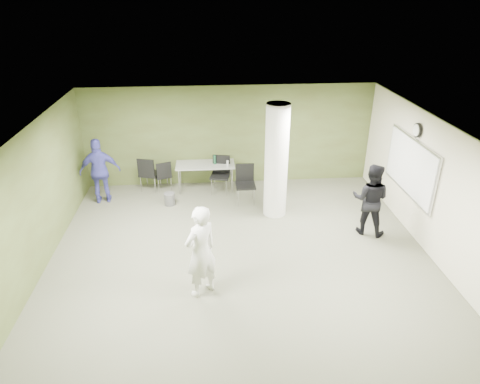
{
  "coord_description": "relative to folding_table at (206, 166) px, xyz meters",
  "views": [
    {
      "loc": [
        -0.64,
        -7.37,
        5.19
      ],
      "look_at": [
        0.05,
        1.0,
        1.11
      ],
      "focal_mm": 32.0,
      "sensor_mm": 36.0,
      "label": 1
    }
  ],
  "objects": [
    {
      "name": "floor",
      "position": [
        0.68,
        -3.55,
        -0.71
      ],
      "size": [
        8.0,
        8.0,
        0.0
      ],
      "primitive_type": "plane",
      "color": "#585946",
      "rests_on": "ground"
    },
    {
      "name": "ceiling",
      "position": [
        0.68,
        -3.55,
        2.09
      ],
      "size": [
        8.0,
        8.0,
        0.0
      ],
      "primitive_type": "plane",
      "rotation": [
        3.14,
        0.0,
        0.0
      ],
      "color": "white",
      "rests_on": "wall_back"
    },
    {
      "name": "wall_back",
      "position": [
        0.68,
        0.45,
        0.69
      ],
      "size": [
        8.0,
        2.8,
        0.02
      ],
      "primitive_type": "cube",
      "rotation": [
        1.57,
        0.0,
        0.0
      ],
      "color": "#474E24",
      "rests_on": "floor"
    },
    {
      "name": "wall_left",
      "position": [
        -3.32,
        -3.55,
        0.69
      ],
      "size": [
        0.02,
        8.0,
        2.8
      ],
      "primitive_type": "cube",
      "color": "#474E24",
      "rests_on": "floor"
    },
    {
      "name": "wall_right_cream",
      "position": [
        4.68,
        -3.55,
        0.69
      ],
      "size": [
        0.02,
        8.0,
        2.8
      ],
      "primitive_type": "cube",
      "color": "beige",
      "rests_on": "floor"
    },
    {
      "name": "column",
      "position": [
        1.68,
        -1.55,
        0.69
      ],
      "size": [
        0.56,
        0.56,
        2.8
      ],
      "primitive_type": "cylinder",
      "color": "silver",
      "rests_on": "floor"
    },
    {
      "name": "whiteboard",
      "position": [
        4.61,
        -2.35,
        0.79
      ],
      "size": [
        0.05,
        2.3,
        1.3
      ],
      "color": "silver",
      "rests_on": "wall_right_cream"
    },
    {
      "name": "wall_clock",
      "position": [
        4.61,
        -2.35,
        1.64
      ],
      "size": [
        0.06,
        0.32,
        0.32
      ],
      "color": "black",
      "rests_on": "wall_right_cream"
    },
    {
      "name": "folding_table",
      "position": [
        0.0,
        0.0,
        0.0
      ],
      "size": [
        1.6,
        0.71,
        1.01
      ],
      "rotation": [
        0.0,
        0.0,
        -0.0
      ],
      "color": "gray",
      "rests_on": "floor"
    },
    {
      "name": "wastebasket",
      "position": [
        -0.97,
        -0.87,
        -0.55
      ],
      "size": [
        0.28,
        0.28,
        0.32
      ],
      "primitive_type": "cylinder",
      "color": "#4C4C4C",
      "rests_on": "floor"
    },
    {
      "name": "chair_back_left",
      "position": [
        -1.57,
        0.02,
        -0.13
      ],
      "size": [
        0.61,
        0.61,
        0.99
      ],
      "rotation": [
        0.0,
        0.0,
        2.85
      ],
      "color": "black",
      "rests_on": "floor"
    },
    {
      "name": "chair_back_right",
      "position": [
        -1.18,
        0.03,
        -0.21
      ],
      "size": [
        0.56,
        0.56,
        0.86
      ],
      "rotation": [
        0.0,
        0.0,
        3.52
      ],
      "color": "black",
      "rests_on": "floor"
    },
    {
      "name": "chair_table_left",
      "position": [
        0.4,
        -0.13,
        -0.12
      ],
      "size": [
        0.59,
        0.59,
        1.01
      ],
      "rotation": [
        0.0,
        0.0,
        -0.21
      ],
      "color": "black",
      "rests_on": "floor"
    },
    {
      "name": "chair_table_right",
      "position": [
        1.01,
        -0.8,
        -0.12
      ],
      "size": [
        0.5,
        0.5,
        1.01
      ],
      "rotation": [
        0.0,
        0.0,
        -0.0
      ],
      "color": "black",
      "rests_on": "floor"
    },
    {
      "name": "woman_white",
      "position": [
        -0.13,
        -4.49,
        0.19
      ],
      "size": [
        0.79,
        0.75,
        1.81
      ],
      "primitive_type": "imported",
      "rotation": [
        0.0,
        0.0,
        3.81
      ],
      "color": "silver",
      "rests_on": "floor"
    },
    {
      "name": "man_black",
      "position": [
        3.67,
        -2.62,
        0.13
      ],
      "size": [
        1.03,
        0.95,
        1.69
      ],
      "primitive_type": "imported",
      "rotation": [
        0.0,
        0.0,
        2.66
      ],
      "color": "black",
      "rests_on": "floor"
    },
    {
      "name": "man_blue",
      "position": [
        -2.72,
        -0.53,
        0.16
      ],
      "size": [
        1.07,
        0.57,
        1.74
      ],
      "primitive_type": "imported",
      "rotation": [
        0.0,
        0.0,
        3.29
      ],
      "color": "#3F3F9E",
      "rests_on": "floor"
    }
  ]
}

